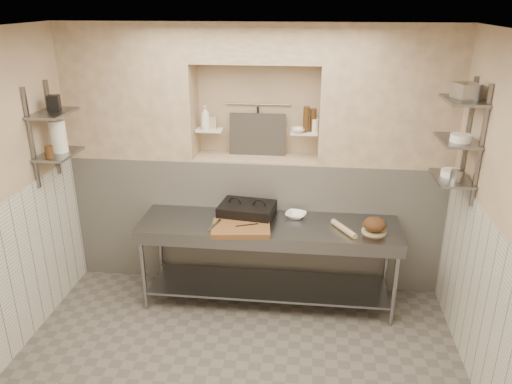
# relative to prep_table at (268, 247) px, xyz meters

# --- Properties ---
(floor) EXTENTS (4.00, 3.90, 0.10)m
(floor) POSITION_rel_prep_table_xyz_m (-0.19, -1.18, -0.69)
(floor) COLOR #625C57
(floor) RESTS_ON ground
(ceiling) EXTENTS (4.00, 3.90, 0.10)m
(ceiling) POSITION_rel_prep_table_xyz_m (-0.19, -1.18, 2.21)
(ceiling) COLOR silver
(ceiling) RESTS_ON ground
(wall_back) EXTENTS (4.00, 0.10, 2.80)m
(wall_back) POSITION_rel_prep_table_xyz_m (-0.19, 0.82, 0.76)
(wall_back) COLOR #CFB392
(wall_back) RESTS_ON ground
(backwall_lower) EXTENTS (4.00, 0.40, 1.40)m
(backwall_lower) POSITION_rel_prep_table_xyz_m (-0.19, 0.57, 0.06)
(backwall_lower) COLOR silver
(backwall_lower) RESTS_ON floor
(alcove_sill) EXTENTS (1.30, 0.40, 0.02)m
(alcove_sill) POSITION_rel_prep_table_xyz_m (-0.19, 0.57, 0.77)
(alcove_sill) COLOR #CFB392
(alcove_sill) RESTS_ON backwall_lower
(backwall_pillar_left) EXTENTS (1.35, 0.40, 1.40)m
(backwall_pillar_left) POSITION_rel_prep_table_xyz_m (-1.51, 0.57, 1.46)
(backwall_pillar_left) COLOR #CFB392
(backwall_pillar_left) RESTS_ON backwall_lower
(backwall_pillar_right) EXTENTS (1.35, 0.40, 1.40)m
(backwall_pillar_right) POSITION_rel_prep_table_xyz_m (1.14, 0.57, 1.46)
(backwall_pillar_right) COLOR #CFB392
(backwall_pillar_right) RESTS_ON backwall_lower
(backwall_header) EXTENTS (1.30, 0.40, 0.40)m
(backwall_header) POSITION_rel_prep_table_xyz_m (-0.19, 0.57, 1.96)
(backwall_header) COLOR #CFB392
(backwall_header) RESTS_ON backwall_lower
(wainscot_right) EXTENTS (0.02, 3.90, 1.40)m
(wainscot_right) POSITION_rel_prep_table_xyz_m (1.80, -1.18, 0.06)
(wainscot_right) COLOR silver
(wainscot_right) RESTS_ON floor
(alcove_shelf_left) EXTENTS (0.28, 0.16, 0.02)m
(alcove_shelf_left) POSITION_rel_prep_table_xyz_m (-0.69, 0.57, 1.06)
(alcove_shelf_left) COLOR white
(alcove_shelf_left) RESTS_ON backwall_lower
(alcove_shelf_right) EXTENTS (0.28, 0.16, 0.02)m
(alcove_shelf_right) POSITION_rel_prep_table_xyz_m (0.31, 0.57, 1.06)
(alcove_shelf_right) COLOR white
(alcove_shelf_right) RESTS_ON backwall_lower
(utensil_rail) EXTENTS (0.70, 0.02, 0.02)m
(utensil_rail) POSITION_rel_prep_table_xyz_m (-0.19, 0.74, 1.31)
(utensil_rail) COLOR gray
(utensil_rail) RESTS_ON wall_back
(hanging_steel) EXTENTS (0.02, 0.02, 0.30)m
(hanging_steel) POSITION_rel_prep_table_xyz_m (-0.19, 0.72, 1.14)
(hanging_steel) COLOR black
(hanging_steel) RESTS_ON utensil_rail
(splash_panel) EXTENTS (0.60, 0.08, 0.45)m
(splash_panel) POSITION_rel_prep_table_xyz_m (-0.19, 0.67, 1.00)
(splash_panel) COLOR #383330
(splash_panel) RESTS_ON alcove_sill
(shelf_rail_left_a) EXTENTS (0.03, 0.03, 0.95)m
(shelf_rail_left_a) POSITION_rel_prep_table_xyz_m (-2.16, 0.07, 1.16)
(shelf_rail_left_a) COLOR slate
(shelf_rail_left_a) RESTS_ON wall_left
(shelf_rail_left_b) EXTENTS (0.03, 0.03, 0.95)m
(shelf_rail_left_b) POSITION_rel_prep_table_xyz_m (-2.16, -0.33, 1.16)
(shelf_rail_left_b) COLOR slate
(shelf_rail_left_b) RESTS_ON wall_left
(wall_shelf_left_lower) EXTENTS (0.30, 0.50, 0.02)m
(wall_shelf_left_lower) POSITION_rel_prep_table_xyz_m (-2.03, -0.13, 0.96)
(wall_shelf_left_lower) COLOR slate
(wall_shelf_left_lower) RESTS_ON wall_left
(wall_shelf_left_upper) EXTENTS (0.30, 0.50, 0.03)m
(wall_shelf_left_upper) POSITION_rel_prep_table_xyz_m (-2.03, -0.13, 1.36)
(wall_shelf_left_upper) COLOR slate
(wall_shelf_left_upper) RESTS_ON wall_left
(shelf_rail_right_a) EXTENTS (0.03, 0.03, 1.05)m
(shelf_rail_right_a) POSITION_rel_prep_table_xyz_m (1.79, 0.07, 1.21)
(shelf_rail_right_a) COLOR slate
(shelf_rail_right_a) RESTS_ON wall_right
(shelf_rail_right_b) EXTENTS (0.03, 0.03, 1.05)m
(shelf_rail_right_b) POSITION_rel_prep_table_xyz_m (1.79, -0.33, 1.21)
(shelf_rail_right_b) COLOR slate
(shelf_rail_right_b) RESTS_ON wall_right
(wall_shelf_right_lower) EXTENTS (0.30, 0.50, 0.02)m
(wall_shelf_right_lower) POSITION_rel_prep_table_xyz_m (1.65, -0.13, 0.86)
(wall_shelf_right_lower) COLOR slate
(wall_shelf_right_lower) RESTS_ON wall_right
(wall_shelf_right_mid) EXTENTS (0.30, 0.50, 0.02)m
(wall_shelf_right_mid) POSITION_rel_prep_table_xyz_m (1.65, -0.13, 1.21)
(wall_shelf_right_mid) COLOR slate
(wall_shelf_right_mid) RESTS_ON wall_right
(wall_shelf_right_upper) EXTENTS (0.30, 0.50, 0.03)m
(wall_shelf_right_upper) POSITION_rel_prep_table_xyz_m (1.65, -0.13, 1.56)
(wall_shelf_right_upper) COLOR slate
(wall_shelf_right_upper) RESTS_ON wall_right
(prep_table) EXTENTS (2.60, 0.70, 0.90)m
(prep_table) POSITION_rel_prep_table_xyz_m (0.00, 0.00, 0.00)
(prep_table) COLOR gray
(prep_table) RESTS_ON floor
(panini_press) EXTENTS (0.59, 0.46, 0.15)m
(panini_press) POSITION_rel_prep_table_xyz_m (-0.23, 0.13, 0.33)
(panini_press) COLOR black
(panini_press) RESTS_ON prep_table
(cutting_board) EXTENTS (0.60, 0.45, 0.05)m
(cutting_board) POSITION_rel_prep_table_xyz_m (-0.25, -0.18, 0.28)
(cutting_board) COLOR brown
(cutting_board) RESTS_ON prep_table
(knife_blade) EXTENTS (0.22, 0.11, 0.01)m
(knife_blade) POSITION_rel_prep_table_xyz_m (-0.20, -0.15, 0.31)
(knife_blade) COLOR gray
(knife_blade) RESTS_ON cutting_board
(tongs) EXTENTS (0.10, 0.27, 0.03)m
(tongs) POSITION_rel_prep_table_xyz_m (-0.51, -0.21, 0.32)
(tongs) COLOR gray
(tongs) RESTS_ON cutting_board
(mixing_bowl) EXTENTS (0.26, 0.26, 0.05)m
(mixing_bowl) POSITION_rel_prep_table_xyz_m (0.26, 0.19, 0.28)
(mixing_bowl) COLOR white
(mixing_bowl) RESTS_ON prep_table
(rolling_pin) EXTENTS (0.24, 0.35, 0.06)m
(rolling_pin) POSITION_rel_prep_table_xyz_m (0.74, -0.09, 0.29)
(rolling_pin) COLOR tan
(rolling_pin) RESTS_ON prep_table
(bread_board) EXTENTS (0.24, 0.24, 0.01)m
(bread_board) POSITION_rel_prep_table_xyz_m (1.03, -0.06, 0.26)
(bread_board) COLOR tan
(bread_board) RESTS_ON prep_table
(bread_loaf) EXTENTS (0.22, 0.22, 0.13)m
(bread_loaf) POSITION_rel_prep_table_xyz_m (1.03, -0.06, 0.34)
(bread_loaf) COLOR #4C2D19
(bread_loaf) RESTS_ON bread_board
(bottle_soap) EXTENTS (0.11, 0.11, 0.25)m
(bottle_soap) POSITION_rel_prep_table_xyz_m (-0.72, 0.55, 1.19)
(bottle_soap) COLOR white
(bottle_soap) RESTS_ON alcove_shelf_left
(jar_alcove) EXTENTS (0.08, 0.08, 0.13)m
(jar_alcove) POSITION_rel_prep_table_xyz_m (-0.65, 0.57, 1.13)
(jar_alcove) COLOR #CFB392
(jar_alcove) RESTS_ON alcove_shelf_left
(bowl_alcove) EXTENTS (0.18, 0.18, 0.04)m
(bowl_alcove) POSITION_rel_prep_table_xyz_m (0.25, 0.52, 1.09)
(bowl_alcove) COLOR white
(bowl_alcove) RESTS_ON alcove_shelf_right
(condiment_a) EXTENTS (0.07, 0.07, 0.24)m
(condiment_a) POSITION_rel_prep_table_xyz_m (0.40, 0.58, 1.19)
(condiment_a) COLOR #422813
(condiment_a) RESTS_ON alcove_shelf_right
(condiment_b) EXTENTS (0.07, 0.07, 0.26)m
(condiment_b) POSITION_rel_prep_table_xyz_m (0.33, 0.55, 1.20)
(condiment_b) COLOR #422813
(condiment_b) RESTS_ON alcove_shelf_right
(condiment_c) EXTENTS (0.08, 0.08, 0.13)m
(condiment_c) POSITION_rel_prep_table_xyz_m (0.42, 0.58, 1.14)
(condiment_c) COLOR white
(condiment_c) RESTS_ON alcove_shelf_right
(jug_left) EXTENTS (0.15, 0.15, 0.31)m
(jug_left) POSITION_rel_prep_table_xyz_m (-2.03, -0.10, 1.12)
(jug_left) COLOR white
(jug_left) RESTS_ON wall_shelf_left_lower
(jar_left) EXTENTS (0.08, 0.08, 0.12)m
(jar_left) POSITION_rel_prep_table_xyz_m (-2.03, -0.30, 1.03)
(jar_left) COLOR #422813
(jar_left) RESTS_ON wall_shelf_left_lower
(box_left_upper) EXTENTS (0.13, 0.13, 0.15)m
(box_left_upper) POSITION_rel_prep_table_xyz_m (-2.03, -0.08, 1.44)
(box_left_upper) COLOR black
(box_left_upper) RESTS_ON wall_shelf_left_upper
(bowl_right) EXTENTS (0.19, 0.19, 0.06)m
(bowl_right) POSITION_rel_prep_table_xyz_m (1.65, -0.11, 0.90)
(bowl_right) COLOR white
(bowl_right) RESTS_ON wall_shelf_right_lower
(canister_right) EXTENTS (0.10, 0.10, 0.10)m
(canister_right) POSITION_rel_prep_table_xyz_m (1.65, -0.26, 0.92)
(canister_right) COLOR gray
(canister_right) RESTS_ON wall_shelf_right_lower
(bowl_right_mid) EXTENTS (0.17, 0.17, 0.06)m
(bowl_right_mid) POSITION_rel_prep_table_xyz_m (1.65, -0.21, 1.25)
(bowl_right_mid) COLOR white
(bowl_right_mid) RESTS_ON wall_shelf_right_mid
(basket_right) EXTENTS (0.22, 0.25, 0.14)m
(basket_right) POSITION_rel_prep_table_xyz_m (1.65, -0.17, 1.64)
(basket_right) COLOR gray
(basket_right) RESTS_ON wall_shelf_right_upper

